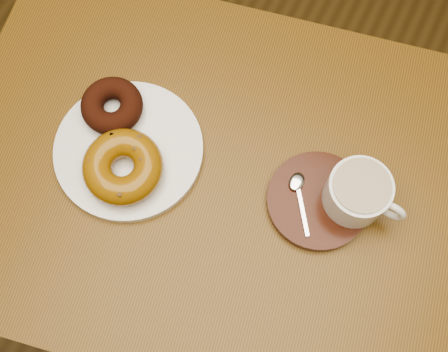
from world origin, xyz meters
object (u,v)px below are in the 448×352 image
at_px(cafe_table, 213,198).
at_px(coffee_cup, 358,193).
at_px(saucer, 317,201).
at_px(donut_plate, 129,150).

height_order(cafe_table, coffee_cup, coffee_cup).
distance_m(cafe_table, saucer, 0.21).
relative_size(saucer, coffee_cup, 1.26).
relative_size(cafe_table, coffee_cup, 7.63).
bearing_deg(donut_plate, cafe_table, 9.51).
xyz_separation_m(saucer, coffee_cup, (0.05, 0.02, 0.04)).
distance_m(donut_plate, coffee_cup, 0.34).
relative_size(donut_plate, coffee_cup, 1.90).
bearing_deg(saucer, cafe_table, -169.36).
bearing_deg(donut_plate, saucer, 10.13).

